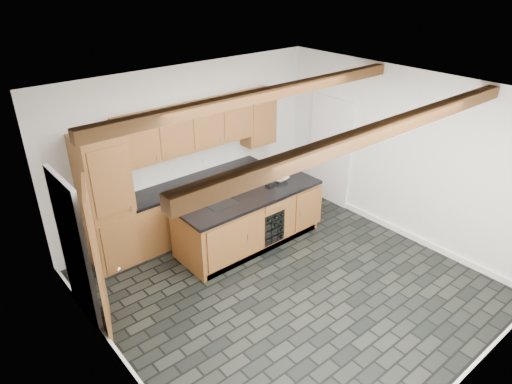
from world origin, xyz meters
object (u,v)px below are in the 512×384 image
at_px(fruit_bowl, 279,178).
at_px(paper_towel, 284,160).
at_px(island, 249,218).
at_px(kitchen_scale, 271,184).

height_order(fruit_bowl, paper_towel, paper_towel).
relative_size(island, paper_towel, 8.86).
height_order(kitchen_scale, paper_towel, paper_towel).
bearing_deg(kitchen_scale, island, 165.63).
xyz_separation_m(island, paper_towel, (1.11, 0.37, 0.60)).
relative_size(kitchen_scale, fruit_bowl, 0.68).
xyz_separation_m(island, kitchen_scale, (0.45, -0.02, 0.49)).
distance_m(fruit_bowl, paper_towel, 0.56).
bearing_deg(paper_towel, fruit_bowl, -141.35).
bearing_deg(island, kitchen_scale, -3.08).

